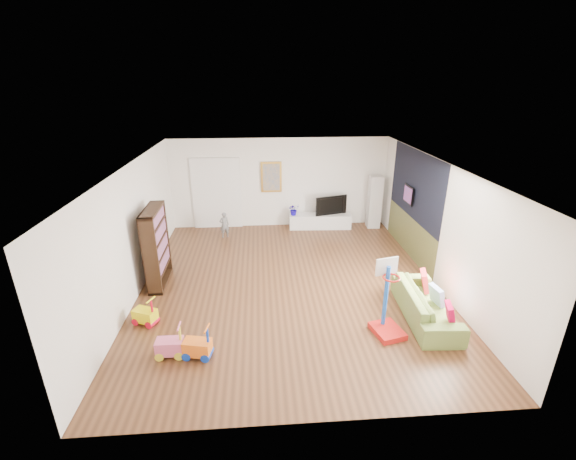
{
  "coord_description": "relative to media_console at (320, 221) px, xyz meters",
  "views": [
    {
      "loc": [
        -0.61,
        -7.56,
        4.33
      ],
      "look_at": [
        0.0,
        0.4,
        1.15
      ],
      "focal_mm": 24.0,
      "sensor_mm": 36.0,
      "label": 1
    }
  ],
  "objects": [
    {
      "name": "floor",
      "position": [
        -1.21,
        -3.42,
        -0.22
      ],
      "size": [
        6.5,
        7.5,
        0.0
      ],
      "primitive_type": "cube",
      "color": "brown",
      "rests_on": "ground"
    },
    {
      "name": "ceiling",
      "position": [
        -1.21,
        -3.42,
        2.48
      ],
      "size": [
        6.5,
        7.5,
        0.0
      ],
      "primitive_type": "cube",
      "color": "white",
      "rests_on": "ground"
    },
    {
      "name": "wall_back",
      "position": [
        -1.21,
        0.33,
        1.13
      ],
      "size": [
        6.5,
        0.0,
        2.7
      ],
      "primitive_type": "cube",
      "color": "white",
      "rests_on": "ground"
    },
    {
      "name": "wall_front",
      "position": [
        -1.21,
        -7.17,
        1.13
      ],
      "size": [
        6.5,
        0.0,
        2.7
      ],
      "primitive_type": "cube",
      "color": "white",
      "rests_on": "ground"
    },
    {
      "name": "wall_left",
      "position": [
        -4.46,
        -3.42,
        1.13
      ],
      "size": [
        0.0,
        7.5,
        2.7
      ],
      "primitive_type": "cube",
      "color": "white",
      "rests_on": "ground"
    },
    {
      "name": "wall_right",
      "position": [
        2.04,
        -3.42,
        1.13
      ],
      "size": [
        0.0,
        7.5,
        2.7
      ],
      "primitive_type": "cube",
      "color": "white",
      "rests_on": "ground"
    },
    {
      "name": "navy_accent",
      "position": [
        2.02,
        -2.02,
        1.63
      ],
      "size": [
        0.01,
        3.2,
        1.7
      ],
      "primitive_type": "cube",
      "color": "black",
      "rests_on": "wall_right"
    },
    {
      "name": "olive_wainscot",
      "position": [
        2.02,
        -2.02,
        0.28
      ],
      "size": [
        0.01,
        3.2,
        1.0
      ],
      "primitive_type": "cube",
      "color": "brown",
      "rests_on": "wall_right"
    },
    {
      "name": "doorway",
      "position": [
        -3.11,
        0.29,
        0.83
      ],
      "size": [
        1.45,
        0.06,
        2.1
      ],
      "primitive_type": "cube",
      "color": "white",
      "rests_on": "ground"
    },
    {
      "name": "painting_back",
      "position": [
        -1.46,
        0.29,
        1.33
      ],
      "size": [
        0.62,
        0.06,
        0.92
      ],
      "primitive_type": "cube",
      "color": "gold",
      "rests_on": "wall_back"
    },
    {
      "name": "artwork_right",
      "position": [
        1.96,
        -1.82,
        1.33
      ],
      "size": [
        0.04,
        0.56,
        0.46
      ],
      "primitive_type": "cube",
      "color": "#7F3F8C",
      "rests_on": "wall_right"
    },
    {
      "name": "media_console",
      "position": [
        0.0,
        0.0,
        0.0
      ],
      "size": [
        1.89,
        0.56,
        0.44
      ],
      "primitive_type": "cube",
      "rotation": [
        0.0,
        0.0,
        -0.05
      ],
      "color": "silver",
      "rests_on": "ground"
    },
    {
      "name": "tall_cabinet",
      "position": [
        1.65,
        -0.04,
        0.58
      ],
      "size": [
        0.39,
        0.39,
        1.61
      ],
      "primitive_type": "cube",
      "rotation": [
        0.0,
        0.0,
        -0.05
      ],
      "color": "silver",
      "rests_on": "ground"
    },
    {
      "name": "bookshelf",
      "position": [
        -4.11,
        -3.11,
        0.66
      ],
      "size": [
        0.34,
        1.21,
        1.75
      ],
      "primitive_type": "cube",
      "rotation": [
        0.0,
        0.0,
        0.02
      ],
      "color": "black",
      "rests_on": "ground"
    },
    {
      "name": "sofa",
      "position": [
        1.29,
        -4.89,
        0.08
      ],
      "size": [
        0.9,
        2.05,
        0.59
      ],
      "primitive_type": "imported",
      "rotation": [
        0.0,
        0.0,
        1.51
      ],
      "color": "olive",
      "rests_on": "ground"
    },
    {
      "name": "basketball_hoop",
      "position": [
        0.41,
        -5.34,
        0.5
      ],
      "size": [
        0.62,
        0.7,
        1.43
      ],
      "primitive_type": "cube",
      "rotation": [
        0.0,
        0.0,
        0.24
      ],
      "color": "red",
      "rests_on": "ground"
    },
    {
      "name": "ride_on_yellow",
      "position": [
        -4.03,
        -4.7,
        0.06
      ],
      "size": [
        0.49,
        0.41,
        0.56
      ],
      "primitive_type": "cube",
      "rotation": [
        0.0,
        0.0,
        -0.41
      ],
      "color": "yellow",
      "rests_on": "ground"
    },
    {
      "name": "ride_on_orange",
      "position": [
        -2.92,
        -5.71,
        0.08
      ],
      "size": [
        0.49,
        0.36,
        0.59
      ],
      "primitive_type": "cube",
      "rotation": [
        0.0,
        0.0,
        -0.2
      ],
      "color": "orange",
      "rests_on": "ground"
    },
    {
      "name": "ride_on_pink",
      "position": [
        -3.38,
        -5.65,
        0.08
      ],
      "size": [
        0.44,
        0.27,
        0.59
      ],
      "primitive_type": "cube",
      "rotation": [
        0.0,
        0.0,
        -0.0
      ],
      "color": "#E2608B",
      "rests_on": "ground"
    },
    {
      "name": "child",
      "position": [
        -2.86,
        -0.56,
        0.16
      ],
      "size": [
        0.32,
        0.25,
        0.76
      ],
      "primitive_type": "imported",
      "rotation": [
        0.0,
        0.0,
        3.42
      ],
      "color": "slate",
      "rests_on": "ground"
    },
    {
      "name": "tv",
      "position": [
        0.3,
        0.04,
        0.51
      ],
      "size": [
        1.01,
        0.41,
        0.58
      ],
      "primitive_type": "imported",
      "rotation": [
        0.0,
        0.0,
        0.28
      ],
      "color": "black",
      "rests_on": "media_console"
    },
    {
      "name": "vase_plant",
      "position": [
        -0.81,
        -0.01,
        0.4
      ],
      "size": [
        0.38,
        0.34,
        0.36
      ],
      "primitive_type": "imported",
      "rotation": [
        0.0,
        0.0,
        0.22
      ],
      "color": "#110499",
      "rests_on": "media_console"
    },
    {
      "name": "pillow_left",
      "position": [
        1.47,
        -5.47,
        0.25
      ],
      "size": [
        0.17,
        0.36,
        0.35
      ],
      "primitive_type": "cube",
      "rotation": [
        0.0,
        0.0,
        -0.25
      ],
      "color": "#B20336",
      "rests_on": "sofa"
    },
    {
      "name": "pillow_center",
      "position": [
        1.49,
        -4.87,
        0.25
      ],
      "size": [
        0.16,
        0.38,
        0.37
      ],
      "primitive_type": "cube",
      "rotation": [
        0.0,
        0.0,
        0.17
      ],
      "color": "white",
      "rests_on": "sofa"
    },
    {
      "name": "pillow_right",
      "position": [
        1.49,
        -4.31,
        0.25
      ],
      "size": [
        0.21,
        0.41,
        0.4
      ],
      "primitive_type": "cube",
      "rotation": [
        0.0,
        0.0,
        -0.28
      ],
      "color": "red",
      "rests_on": "sofa"
    }
  ]
}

